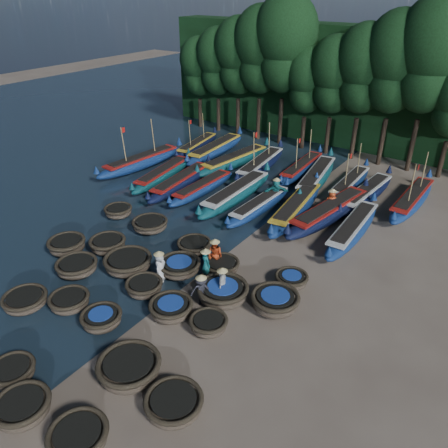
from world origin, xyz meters
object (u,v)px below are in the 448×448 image
Objects in this scene: coracle_8 at (129,368)px; long_boat_16 at (366,194)px; long_boat_1 at (163,174)px; long_boat_2 at (181,182)px; coracle_15 at (108,244)px; fisherman_1 at (206,263)px; coracle_12 at (144,287)px; long_boat_6 at (296,207)px; coracle_10 at (67,245)px; coracle_3 at (23,408)px; coracle_22 at (194,246)px; fisherman_6 at (331,202)px; coracle_14 at (209,324)px; long_boat_15 at (350,184)px; long_boat_3 at (203,187)px; long_boat_7 at (330,212)px; coracle_20 at (118,211)px; fisherman_2 at (215,255)px; coracle_16 at (128,263)px; long_boat_10 at (216,149)px; fisherman_4 at (222,282)px; coracle_19 at (275,301)px; long_boat_4 at (236,193)px; long_boat_13 at (302,168)px; coracle_24 at (291,279)px; coracle_21 at (150,224)px; long_boat_8 at (353,228)px; coracle_13 at (171,308)px; long_boat_14 at (316,177)px; long_boat_9 at (197,145)px; coracle_5 at (25,300)px; coracle_6 at (69,301)px; long_boat_17 at (412,199)px; coracle_11 at (77,267)px; long_boat_0 at (142,161)px; long_boat_5 at (259,205)px; coracle_4 at (78,437)px; coracle_18 at (223,292)px; long_boat_12 at (261,165)px; coracle_17 at (179,266)px.

long_boat_16 reaches higher than coracle_8.
long_boat_2 is (2.03, -0.32, 0.01)m from long_boat_1.
fisherman_1 reaches higher than coracle_15.
coracle_12 is 11.54m from long_boat_6.
long_boat_16 is (11.15, 15.72, 0.08)m from coracle_10.
coracle_3 is 0.91× the size of coracle_10.
fisherman_6 is at bearing 62.80° from coracle_22.
coracle_14 is 17.25m from long_boat_15.
long_boat_3 is 8.94m from long_boat_7.
coracle_8 reaches higher than coracle_20.
coracle_3 is 10.84m from fisherman_2.
long_boat_16 is at bearing 72.09° from coracle_12.
coracle_15 is 0.72× the size of coracle_16.
coracle_15 is 6.08m from fisherman_1.
long_boat_6 is 0.99× the size of long_boat_10.
fisherman_4 is at bearing 10.78° from coracle_10.
coracle_19 is 0.25× the size of long_boat_4.
coracle_24 is at bearing -68.38° from long_boat_13.
coracle_21 is 0.29× the size of long_boat_8.
coracle_3 is 8.90m from coracle_16.
long_boat_6 is (0.12, 11.78, 0.15)m from coracle_13.
long_boat_10 is 19.20m from fisherman_4.
long_boat_15 reaches higher than long_boat_14.
long_boat_16 is (3.72, 23.18, 0.12)m from coracle_3.
coracle_15 reaches higher than coracle_22.
coracle_13 is at bearing -64.10° from long_boat_9.
long_boat_14 is at bearing 46.57° from long_boat_3.
coracle_19 is 13.33m from long_boat_16.
long_boat_2 is (-2.68, 14.19, 0.16)m from coracle_5.
coracle_24 is 13.15m from long_boat_2.
coracle_6 is 0.27× the size of long_boat_17.
long_boat_3 reaches higher than coracle_24.
coracle_11 is at bearing -62.05° from coracle_20.
long_boat_0 reaches higher than long_boat_1.
long_boat_5 is (8.53, -0.25, -0.04)m from long_boat_1.
long_boat_14 is (9.61, -0.69, 0.01)m from long_boat_10.
fisherman_1 is (-2.21, 9.58, 0.49)m from coracle_4.
coracle_10 is at bearing -110.17° from long_boat_13.
coracle_18 is 15.20m from long_boat_15.
long_boat_12 is (0.89, 14.79, 0.13)m from coracle_15.
long_boat_15 is at bearing 88.70° from coracle_8.
fisherman_1 is at bearing -13.45° from coracle_20.
long_boat_17 is at bearing 20.46° from long_boat_0.
coracle_24 is 0.94× the size of fisherman_6.
long_boat_13 is at bearing 132.19° from long_boat_8.
coracle_16 reaches higher than coracle_12.
long_boat_4 reaches higher than coracle_17.
coracle_3 is 0.28× the size of long_boat_2.
fisherman_1 is 0.87m from fisherman_2.
coracle_15 is at bearing 39.22° from coracle_10.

